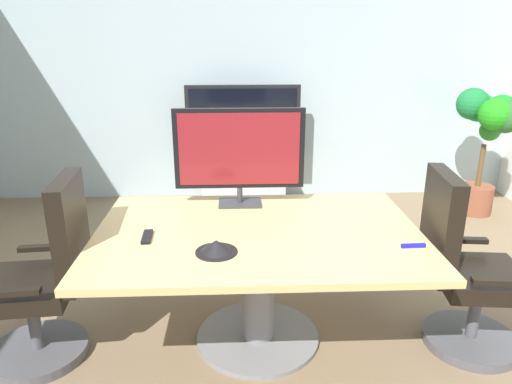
{
  "coord_description": "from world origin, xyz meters",
  "views": [
    {
      "loc": [
        -0.18,
        -2.43,
        1.82
      ],
      "look_at": [
        -0.06,
        0.31,
        0.89
      ],
      "focal_mm": 32.89,
      "sensor_mm": 36.0,
      "label": 1
    }
  ],
  "objects": [
    {
      "name": "ground_plane",
      "position": [
        0.0,
        0.0,
        0.0
      ],
      "size": [
        7.02,
        7.02,
        0.0
      ],
      "primitive_type": "plane",
      "color": "#7A664C"
    },
    {
      "name": "wall_back_glass_partition",
      "position": [
        0.0,
        2.86,
        1.41
      ],
      "size": [
        6.02,
        0.1,
        2.82
      ],
      "primitive_type": "cube",
      "color": "#9EB2B7",
      "rests_on": "ground"
    },
    {
      "name": "conference_table",
      "position": [
        -0.06,
        0.06,
        0.55
      ],
      "size": [
        1.87,
        1.25,
        0.74
      ],
      "color": "tan",
      "rests_on": "ground"
    },
    {
      "name": "office_chair_left",
      "position": [
        -1.27,
        -0.04,
        0.46
      ],
      "size": [
        0.61,
        0.59,
        1.09
      ],
      "rotation": [
        0.0,
        0.0,
        -1.49
      ],
      "color": "#4C4C51",
      "rests_on": "ground"
    },
    {
      "name": "office_chair_right",
      "position": [
        1.14,
        -0.04,
        0.46
      ],
      "size": [
        0.62,
        0.6,
        1.09
      ],
      "rotation": [
        0.0,
        0.0,
        1.46
      ],
      "color": "#4C4C51",
      "rests_on": "ground"
    },
    {
      "name": "tv_monitor",
      "position": [
        -0.16,
        0.51,
        1.1
      ],
      "size": [
        0.84,
        0.18,
        0.64
      ],
      "color": "#333338",
      "rests_on": "conference_table"
    },
    {
      "name": "wall_display_unit",
      "position": [
        -0.11,
        2.5,
        0.44
      ],
      "size": [
        1.2,
        0.36,
        1.31
      ],
      "color": "#B7BABC",
      "rests_on": "ground"
    },
    {
      "name": "potted_plant",
      "position": [
        2.33,
        2.1,
        0.91
      ],
      "size": [
        0.6,
        0.64,
        1.31
      ],
      "color": "brown",
      "rests_on": "ground"
    },
    {
      "name": "conference_phone",
      "position": [
        -0.29,
        -0.22,
        0.77
      ],
      "size": [
        0.22,
        0.22,
        0.07
      ],
      "color": "black",
      "rests_on": "conference_table"
    },
    {
      "name": "remote_control",
      "position": [
        -0.69,
        -0.02,
        0.75
      ],
      "size": [
        0.06,
        0.17,
        0.02
      ],
      "primitive_type": "cube",
      "rotation": [
        0.0,
        0.0,
        0.06
      ],
      "color": "black",
      "rests_on": "conference_table"
    },
    {
      "name": "whiteboard_marker",
      "position": [
        0.75,
        -0.2,
        0.75
      ],
      "size": [
        0.13,
        0.02,
        0.02
      ],
      "primitive_type": "cube",
      "rotation": [
        0.0,
        0.0,
        0.03
      ],
      "color": "#1919A5",
      "rests_on": "conference_table"
    }
  ]
}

